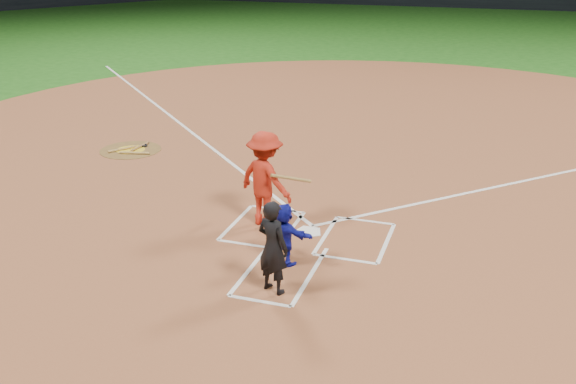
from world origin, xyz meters
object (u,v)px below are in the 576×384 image
(catcher, at_px, (284,234))
(umpire, at_px, (273,247))
(on_deck_circle, at_px, (131,150))
(batter_at_plate, at_px, (265,179))
(home_plate, at_px, (308,232))

(catcher, bearing_deg, umpire, 116.83)
(umpire, bearing_deg, on_deck_circle, -22.51)
(catcher, xyz_separation_m, batter_at_plate, (-0.91, 1.52, 0.41))
(umpire, bearing_deg, batter_at_plate, -46.44)
(catcher, bearing_deg, home_plate, -72.78)
(home_plate, bearing_deg, umpire, 92.35)
(batter_at_plate, bearing_deg, home_plate, -6.32)
(on_deck_circle, xyz_separation_m, catcher, (6.25, -5.03, 0.58))
(catcher, distance_m, batter_at_plate, 1.82)
(umpire, bearing_deg, home_plate, -66.90)
(batter_at_plate, bearing_deg, umpire, -67.19)
(on_deck_circle, bearing_deg, home_plate, -29.89)
(home_plate, xyz_separation_m, umpire, (0.10, -2.40, 0.81))
(home_plate, distance_m, umpire, 2.53)
(home_plate, relative_size, catcher, 0.51)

